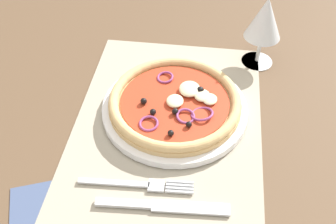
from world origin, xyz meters
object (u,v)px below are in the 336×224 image
(fork, at_px, (142,185))
(knife, at_px, (164,206))
(pizza, at_px, (175,102))
(napkin, at_px, (46,214))
(plate, at_px, (175,109))
(wine_glass, at_px, (265,20))

(fork, relative_size, knife, 0.90)
(pizza, xyz_separation_m, napkin, (0.23, -0.16, -0.03))
(pizza, bearing_deg, plate, -86.76)
(pizza, relative_size, knife, 1.19)
(pizza, xyz_separation_m, fork, (0.17, -0.03, -0.02))
(knife, bearing_deg, pizza, 88.33)
(fork, xyz_separation_m, knife, (0.03, 0.04, 0.00))
(plate, distance_m, pizza, 0.02)
(pizza, bearing_deg, napkin, -35.02)
(knife, relative_size, napkin, 1.71)
(pizza, relative_size, fork, 1.32)
(fork, distance_m, knife, 0.05)
(wine_glass, distance_m, napkin, 0.52)
(pizza, relative_size, wine_glass, 1.60)
(plate, height_order, napkin, plate)
(fork, distance_m, wine_glass, 0.40)
(plate, distance_m, knife, 0.20)
(plate, xyz_separation_m, fork, (0.17, -0.03, -0.00))
(plate, height_order, pizza, pizza)
(fork, relative_size, wine_glass, 1.21)
(knife, bearing_deg, napkin, -172.61)
(fork, bearing_deg, knife, -44.12)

